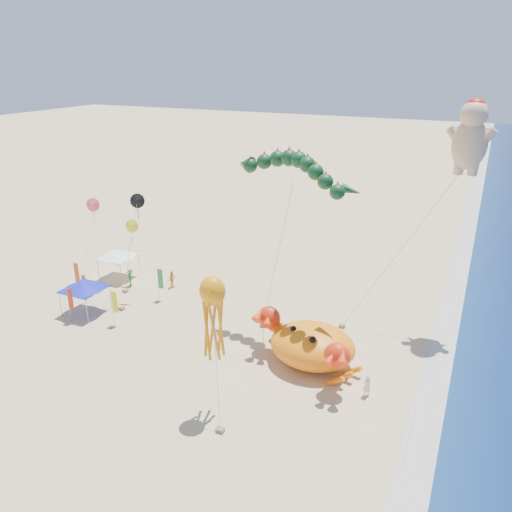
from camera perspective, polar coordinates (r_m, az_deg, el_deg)
The scene contains 11 objects.
ground at distance 38.79m, azimuth 1.46°, elevation -10.43°, with size 320.00×320.00×0.00m, color #D1B784.
foam_strip at distance 36.57m, azimuth 19.51°, elevation -14.07°, with size 320.00×320.00×0.00m, color silver.
crab_inflatable at distance 36.31m, azimuth 6.41°, elevation -10.03°, with size 8.37×7.23×3.67m.
dragon_kite at distance 36.11m, azimuth 4.09°, elevation 9.37°, with size 10.42×4.83×14.10m.
cherub_kite at distance 40.07m, azimuth 23.32°, elevation 12.55°, with size 8.84×5.43×18.03m.
octopus_kite at distance 29.45m, azimuth -4.92°, elevation -6.34°, with size 2.36×2.80×9.05m.
canopy_blue at distance 45.13m, azimuth -19.07°, elevation -3.33°, with size 3.47×3.47×2.71m.
canopy_white at distance 51.28m, azimuth -15.53°, elevation 0.11°, with size 3.38×3.38×2.71m.
feather_flags at distance 45.30m, azimuth -16.81°, elevation -3.55°, with size 8.40×6.56×3.20m.
beachgoers at distance 44.71m, azimuth -9.10°, elevation -4.85°, with size 28.79×9.47×1.75m.
small_kites at distance 47.60m, azimuth -15.39°, elevation 3.99°, with size 7.18×5.41×9.69m.
Camera 1 is at (12.98, -30.17, 20.65)m, focal length 35.00 mm.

